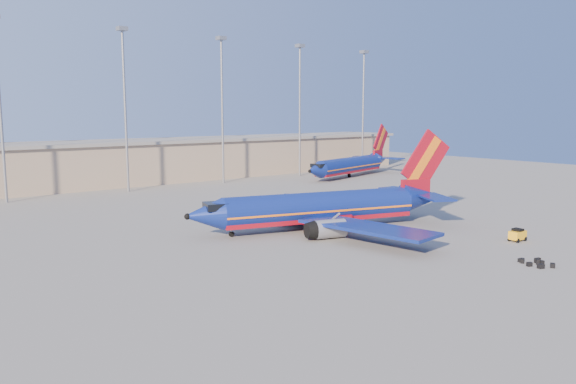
{
  "coord_description": "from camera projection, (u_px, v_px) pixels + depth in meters",
  "views": [
    {
      "loc": [
        -44.99,
        -49.43,
        14.04
      ],
      "look_at": [
        -0.81,
        5.55,
        4.0
      ],
      "focal_mm": 35.0,
      "sensor_mm": 36.0,
      "label": 1
    }
  ],
  "objects": [
    {
      "name": "aircraft_second",
      "position": [
        351.0,
        165.0,
        122.9
      ],
      "size": [
        32.88,
        15.55,
        11.35
      ],
      "rotation": [
        0.0,
        0.0,
        0.26
      ],
      "color": "navy",
      "rests_on": "ground"
    },
    {
      "name": "ground",
      "position": [
        322.0,
        229.0,
        68.02
      ],
      "size": [
        220.0,
        220.0,
        0.0
      ],
      "primitive_type": "plane",
      "color": "slate",
      "rests_on": "ground"
    },
    {
      "name": "baggage_tug",
      "position": [
        518.0,
        235.0,
        61.55
      ],
      "size": [
        1.98,
        1.22,
        1.41
      ],
      "rotation": [
        0.0,
        0.0,
        -0.02
      ],
      "color": "#F0A815",
      "rests_on": "ground"
    },
    {
      "name": "terminal_building",
      "position": [
        172.0,
        159.0,
        118.38
      ],
      "size": [
        122.0,
        16.0,
        8.5
      ],
      "color": "gray",
      "rests_on": "ground"
    },
    {
      "name": "light_mast_row",
      "position": [
        176.0,
        93.0,
        104.15
      ],
      "size": [
        101.6,
        1.6,
        28.65
      ],
      "color": "gray",
      "rests_on": "ground"
    },
    {
      "name": "luggage_pile",
      "position": [
        536.0,
        263.0,
        51.96
      ],
      "size": [
        2.38,
        3.36,
        0.52
      ],
      "color": "black",
      "rests_on": "ground"
    },
    {
      "name": "aircraft_main",
      "position": [
        325.0,
        208.0,
        67.9
      ],
      "size": [
        34.26,
        32.47,
        11.9
      ],
      "rotation": [
        0.0,
        0.0,
        -0.28
      ],
      "color": "navy",
      "rests_on": "ground"
    }
  ]
}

